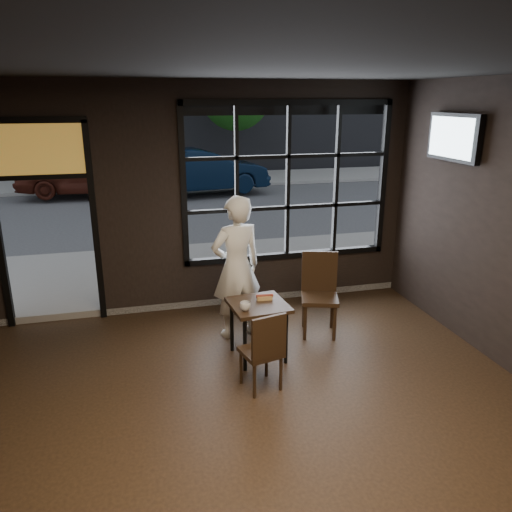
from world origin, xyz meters
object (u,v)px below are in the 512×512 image
object	(u,v)px
chair_near	(261,349)
man	(236,268)
cafe_table	(258,330)
navy_car	(201,171)

from	to	relation	value
chair_near	man	xyz separation A→B (m)	(0.02, 1.28, 0.48)
cafe_table	chair_near	distance (m)	0.66
chair_near	man	bearing A→B (deg)	-104.36
man	navy_car	size ratio (longest dim) A/B	0.45
cafe_table	navy_car	size ratio (longest dim) A/B	0.17
cafe_table	chair_near	xyz separation A→B (m)	(-0.14, -0.64, 0.10)
cafe_table	chair_near	bearing A→B (deg)	-107.75
chair_near	navy_car	xyz separation A→B (m)	(0.97, 11.00, 0.33)
cafe_table	navy_car	world-z (taller)	navy_car
cafe_table	navy_car	bearing A→B (deg)	79.77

